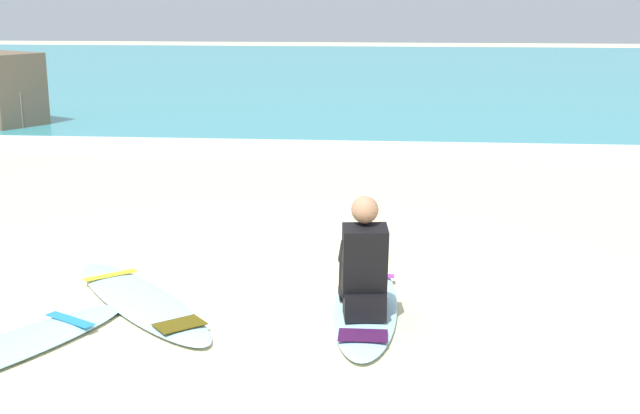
% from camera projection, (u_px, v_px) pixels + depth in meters
% --- Properties ---
extents(ground_plane, '(80.00, 80.00, 0.00)m').
position_uv_depth(ground_plane, '(249.00, 305.00, 7.00)').
color(ground_plane, beige).
extents(sea, '(80.00, 28.00, 0.10)m').
position_uv_depth(sea, '(361.00, 74.00, 27.09)').
color(sea, teal).
rests_on(sea, ground).
extents(breaking_foam, '(80.00, 0.90, 0.11)m').
position_uv_depth(breaking_foam, '(324.00, 148.00, 13.86)').
color(breaking_foam, white).
rests_on(breaking_foam, ground).
extents(surfboard_main, '(0.55, 2.28, 0.08)m').
position_uv_depth(surfboard_main, '(365.00, 305.00, 6.90)').
color(surfboard_main, '#9ED1E5').
rests_on(surfboard_main, ground).
extents(surfer_seated, '(0.43, 0.74, 0.95)m').
position_uv_depth(surfer_seated, '(363.00, 268.00, 6.56)').
color(surfer_seated, black).
rests_on(surfer_seated, surfboard_main).
extents(surfboard_spare_near, '(1.91, 2.13, 0.08)m').
position_uv_depth(surfboard_spare_near, '(140.00, 300.00, 7.00)').
color(surfboard_spare_near, '#9ED1E5').
rests_on(surfboard_spare_near, ground).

